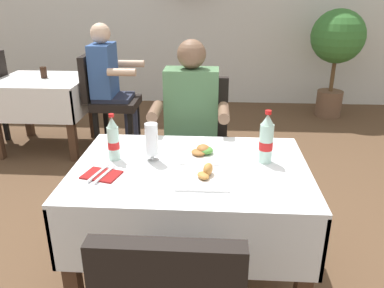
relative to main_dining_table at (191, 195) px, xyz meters
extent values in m
plane|color=brown|center=(0.07, 0.02, -0.56)|extent=(11.00, 11.00, 0.00)
cube|color=white|center=(0.00, 0.00, 0.16)|extent=(1.19, 0.84, 0.02)
cube|color=white|center=(0.00, -0.41, -0.01)|extent=(1.19, 0.02, 0.32)
cube|color=white|center=(0.00, 0.41, -0.01)|extent=(1.19, 0.02, 0.32)
cube|color=white|center=(-0.59, 0.00, -0.01)|extent=(0.02, 0.84, 0.32)
cube|color=white|center=(0.59, 0.00, -0.01)|extent=(0.02, 0.84, 0.32)
cube|color=#472D1E|center=(-0.53, -0.36, -0.21)|extent=(0.07, 0.07, 0.71)
cube|color=#472D1E|center=(0.53, -0.36, -0.21)|extent=(0.07, 0.07, 0.71)
cube|color=#472D1E|center=(-0.53, 0.36, -0.21)|extent=(0.07, 0.07, 0.71)
cube|color=#472D1E|center=(0.53, 0.36, -0.21)|extent=(0.07, 0.07, 0.71)
cube|color=black|center=(0.00, 0.72, -0.07)|extent=(0.44, 0.44, 0.08)
cube|color=black|center=(0.00, 0.97, 0.19)|extent=(0.42, 0.06, 0.44)
cube|color=black|center=(-0.17, 0.55, -0.33)|extent=(0.04, 0.04, 0.45)
cube|color=black|center=(0.17, 0.55, -0.33)|extent=(0.04, 0.04, 0.45)
cube|color=black|center=(-0.17, 0.89, -0.33)|extent=(0.04, 0.04, 0.45)
cube|color=black|center=(0.17, 0.89, -0.33)|extent=(0.04, 0.04, 0.45)
cylinder|color=#282D42|center=(-0.12, 0.52, -0.33)|extent=(0.10, 0.10, 0.45)
cylinder|color=#282D42|center=(0.04, 0.52, -0.33)|extent=(0.10, 0.10, 0.45)
cube|color=#282D42|center=(-0.04, 0.68, -0.05)|extent=(0.34, 0.36, 0.12)
cube|color=#4C754C|center=(-0.04, 0.76, 0.26)|extent=(0.36, 0.20, 0.50)
sphere|color=brown|center=(-0.04, 0.76, 0.61)|extent=(0.19, 0.19, 0.19)
cylinder|color=brown|center=(-0.26, 0.53, 0.29)|extent=(0.07, 0.26, 0.07)
cylinder|color=brown|center=(0.17, 0.53, 0.29)|extent=(0.07, 0.26, 0.07)
cube|color=white|center=(0.07, -0.15, 0.17)|extent=(0.25, 0.25, 0.01)
ellipsoid|color=#B77A38|center=(0.07, -0.15, 0.19)|extent=(0.08, 0.09, 0.03)
ellipsoid|color=#B77A38|center=(0.09, -0.12, 0.21)|extent=(0.06, 0.08, 0.06)
cube|color=white|center=(0.06, 0.13, 0.17)|extent=(0.24, 0.24, 0.01)
ellipsoid|color=#4C8E38|center=(0.07, 0.14, 0.20)|extent=(0.12, 0.12, 0.04)
ellipsoid|color=#99602D|center=(0.03, 0.12, 0.19)|extent=(0.11, 0.11, 0.03)
ellipsoid|color=#99602D|center=(0.06, 0.14, 0.20)|extent=(0.08, 0.09, 0.05)
cylinder|color=white|center=(-0.20, 0.05, 0.17)|extent=(0.07, 0.07, 0.01)
cylinder|color=white|center=(-0.20, 0.05, 0.19)|extent=(0.02, 0.02, 0.03)
cylinder|color=white|center=(-0.20, 0.05, 0.29)|extent=(0.07, 0.07, 0.17)
cylinder|color=gold|center=(-0.20, 0.05, 0.24)|extent=(0.06, 0.06, 0.07)
cylinder|color=silver|center=(-0.41, 0.06, 0.26)|extent=(0.06, 0.06, 0.18)
cylinder|color=red|center=(-0.41, 0.06, 0.25)|extent=(0.06, 0.06, 0.04)
cone|color=silver|center=(-0.41, 0.06, 0.37)|extent=(0.05, 0.05, 0.05)
cylinder|color=red|center=(-0.41, 0.06, 0.41)|extent=(0.03, 0.03, 0.02)
cylinder|color=silver|center=(0.38, 0.08, 0.27)|extent=(0.07, 0.07, 0.20)
cylinder|color=red|center=(0.38, 0.08, 0.26)|extent=(0.07, 0.07, 0.04)
cone|color=silver|center=(0.38, 0.08, 0.40)|extent=(0.06, 0.06, 0.05)
cylinder|color=red|center=(0.38, 0.08, 0.44)|extent=(0.03, 0.03, 0.02)
cube|color=maroon|center=(-0.42, -0.13, 0.17)|extent=(0.20, 0.17, 0.01)
cube|color=silver|center=(-0.44, -0.13, 0.18)|extent=(0.06, 0.19, 0.01)
cube|color=silver|center=(-0.40, -0.14, 0.18)|extent=(0.06, 0.19, 0.01)
cube|color=white|center=(-1.60, 1.91, 0.16)|extent=(0.86, 0.77, 0.02)
cube|color=white|center=(-1.60, 1.54, -0.01)|extent=(0.86, 0.02, 0.32)
cube|color=white|center=(-1.60, 2.29, -0.01)|extent=(0.86, 0.02, 0.32)
cube|color=white|center=(-2.02, 1.91, -0.01)|extent=(0.02, 0.77, 0.32)
cube|color=white|center=(-1.18, 1.91, -0.01)|extent=(0.02, 0.77, 0.32)
cube|color=#472D1E|center=(-1.23, 1.59, -0.21)|extent=(0.07, 0.07, 0.71)
cube|color=#472D1E|center=(-1.97, 2.24, -0.21)|extent=(0.07, 0.07, 0.71)
cube|color=#472D1E|center=(-1.23, 2.24, -0.21)|extent=(0.07, 0.07, 0.71)
cube|color=black|center=(-2.16, 2.08, -0.33)|extent=(0.04, 0.04, 0.45)
cube|color=black|center=(-0.87, 1.91, -0.07)|extent=(0.44, 0.44, 0.08)
cube|color=black|center=(-1.12, 1.91, 0.19)|extent=(0.06, 0.42, 0.44)
cube|color=black|center=(-0.70, 1.74, -0.33)|extent=(0.04, 0.04, 0.45)
cube|color=black|center=(-0.70, 2.08, -0.33)|extent=(0.04, 0.04, 0.45)
cube|color=black|center=(-1.04, 1.74, -0.33)|extent=(0.04, 0.04, 0.45)
cube|color=black|center=(-1.04, 2.08, -0.33)|extent=(0.04, 0.04, 0.45)
cylinder|color=#282D42|center=(-0.73, 1.83, -0.33)|extent=(0.10, 0.10, 0.45)
cylinder|color=#282D42|center=(-0.73, 1.99, -0.33)|extent=(0.10, 0.10, 0.45)
cube|color=#282D42|center=(-0.89, 1.91, -0.05)|extent=(0.36, 0.34, 0.12)
cube|color=#385B9E|center=(-0.97, 1.91, 0.26)|extent=(0.20, 0.36, 0.50)
sphere|color=beige|center=(-0.97, 1.91, 0.61)|extent=(0.19, 0.19, 0.19)
cylinder|color=beige|center=(-0.74, 1.70, 0.29)|extent=(0.26, 0.07, 0.07)
cylinder|color=beige|center=(-0.74, 2.13, 0.29)|extent=(0.26, 0.07, 0.07)
cylinder|color=black|center=(-1.59, 1.95, 0.22)|extent=(0.06, 0.06, 0.11)
cylinder|color=brown|center=(1.59, 3.19, -0.40)|extent=(0.32, 0.32, 0.33)
cylinder|color=brown|center=(1.59, 3.19, -0.02)|extent=(0.05, 0.05, 0.42)
sphere|color=#387533|center=(1.59, 3.19, 0.45)|extent=(0.65, 0.65, 0.65)
camera|label=1|loc=(0.12, -1.78, 1.01)|focal=36.31mm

